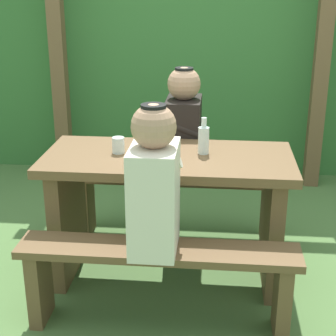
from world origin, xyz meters
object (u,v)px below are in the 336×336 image
at_px(picnic_table, 168,196).
at_px(drinking_glass, 118,145).
at_px(bench_near, 158,271).
at_px(bench_far, 175,193).
at_px(bottle_right, 152,145).
at_px(cell_phone, 153,150).
at_px(person_black_coat, 184,127).
at_px(person_white_shirt, 154,184).
at_px(bottle_left, 204,139).

relative_size(picnic_table, drinking_glass, 15.34).
xyz_separation_m(picnic_table, bench_near, (0.00, -0.50, -0.19)).
bearing_deg(bench_far, drinking_glass, -120.12).
xyz_separation_m(bottle_right, cell_phone, (-0.02, 0.18, -0.09)).
bearing_deg(bottle_right, bench_far, 83.01).
distance_m(person_black_coat, drinking_glass, 0.59).
xyz_separation_m(picnic_table, person_white_shirt, (-0.02, -0.50, 0.27)).
distance_m(picnic_table, bottle_right, 0.37).
xyz_separation_m(bench_far, person_white_shirt, (-0.02, -1.00, 0.46)).
distance_m(drinking_glass, cell_phone, 0.20).
bearing_deg(bottle_right, bottle_left, 31.89).
relative_size(bench_far, drinking_glass, 15.34).
relative_size(picnic_table, bench_far, 1.00).
bearing_deg(bench_near, person_black_coat, 87.05).
height_order(bench_near, bottle_left, bottle_left).
height_order(picnic_table, cell_phone, cell_phone).
bearing_deg(bench_near, person_white_shirt, 168.11).
bearing_deg(bench_far, cell_phone, -102.08).
height_order(person_black_coat, drinking_glass, person_black_coat).
xyz_separation_m(bench_near, cell_phone, (-0.09, 0.57, 0.44)).
bearing_deg(bench_far, person_black_coat, -3.68).
distance_m(person_black_coat, bottle_left, 0.47).
bearing_deg(picnic_table, bench_near, -90.00).
bearing_deg(person_black_coat, person_white_shirt, -93.86).
relative_size(bench_far, bottle_left, 6.73).
height_order(bench_near, person_black_coat, person_black_coat).
distance_m(bottle_left, bottle_right, 0.32).
relative_size(picnic_table, bottle_right, 5.97).
height_order(picnic_table, bench_far, picnic_table).
xyz_separation_m(bench_near, person_black_coat, (0.05, 1.00, 0.46)).
bearing_deg(drinking_glass, bottle_left, 4.50).
bearing_deg(person_white_shirt, bottle_right, 98.97).
distance_m(bench_far, bottle_left, 0.72).
relative_size(bench_near, person_black_coat, 1.95).
height_order(picnic_table, drinking_glass, drinking_glass).
distance_m(picnic_table, bench_near, 0.54).
relative_size(bench_near, drinking_glass, 15.34).
bearing_deg(person_white_shirt, bench_far, 89.10).
distance_m(person_white_shirt, bottle_left, 0.59).
bearing_deg(bench_far, bottle_right, -96.99).
bearing_deg(cell_phone, bottle_right, -92.52).
distance_m(bench_near, bottle_left, 0.79).
bearing_deg(person_white_shirt, cell_phone, 97.90).
bearing_deg(person_white_shirt, person_black_coat, 86.14).
bearing_deg(bottle_right, person_white_shirt, -81.03).
distance_m(picnic_table, drinking_glass, 0.41).
xyz_separation_m(bench_near, person_white_shirt, (-0.02, 0.00, 0.46)).
height_order(bench_near, person_white_shirt, person_white_shirt).
height_order(bench_near, bottle_right, bottle_right).
relative_size(person_black_coat, cell_phone, 5.14).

